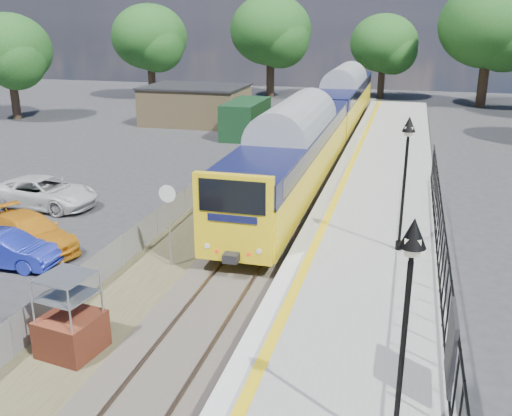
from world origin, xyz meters
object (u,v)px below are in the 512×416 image
at_px(car_yellow, 30,233).
at_px(victorian_lamp_south, 409,287).
at_px(car_blue, 6,249).
at_px(victorian_lamp_north, 407,153).
at_px(train, 326,116).
at_px(brick_plinth, 70,316).
at_px(speed_sign, 168,211).
at_px(car_white, 44,192).

bearing_deg(car_yellow, victorian_lamp_south, -96.68).
height_order(car_blue, car_yellow, car_yellow).
height_order(victorian_lamp_south, victorian_lamp_north, same).
bearing_deg(train, car_blue, -111.17).
distance_m(victorian_lamp_south, victorian_lamp_north, 10.00).
distance_m(brick_plinth, speed_sign, 5.85).
bearing_deg(victorian_lamp_north, victorian_lamp_south, -88.85).
bearing_deg(victorian_lamp_north, train, 106.16).
xyz_separation_m(train, car_blue, (-8.24, -21.28, -1.71)).
xyz_separation_m(car_yellow, car_white, (-2.58, 4.67, 0.03)).
height_order(victorian_lamp_south, speed_sign, victorian_lamp_south).
bearing_deg(victorian_lamp_south, victorian_lamp_north, 91.15).
bearing_deg(speed_sign, car_white, 151.43).
bearing_deg(train, victorian_lamp_north, -73.84).
relative_size(brick_plinth, speed_sign, 0.75).
distance_m(train, brick_plinth, 25.85).
distance_m(victorian_lamp_south, car_blue, 15.86).
height_order(brick_plinth, car_yellow, brick_plinth).
bearing_deg(brick_plinth, car_white, 127.43).
height_order(brick_plinth, car_white, brick_plinth).
xyz_separation_m(victorian_lamp_south, car_yellow, (-13.87, 8.55, -3.62)).
xyz_separation_m(victorian_lamp_north, train, (-5.30, 18.29, -1.96)).
bearing_deg(car_white, train, -31.93).
bearing_deg(victorian_lamp_north, car_white, 168.81).
relative_size(train, car_yellow, 8.70).
bearing_deg(car_yellow, train, 1.99).
xyz_separation_m(victorian_lamp_north, speed_sign, (-7.80, -1.62, -2.17)).
distance_m(victorian_lamp_north, car_yellow, 14.22).
distance_m(car_yellow, car_white, 5.33).
height_order(train, car_yellow, train).
bearing_deg(speed_sign, victorian_lamp_south, -45.08).
bearing_deg(brick_plinth, victorian_lamp_north, 42.16).
xyz_separation_m(brick_plinth, speed_sign, (0.34, 5.75, 1.02)).
height_order(victorian_lamp_north, train, victorian_lamp_north).
bearing_deg(car_white, brick_plinth, -138.50).
bearing_deg(brick_plinth, train, 83.68).
distance_m(speed_sign, car_white, 9.84).
bearing_deg(car_blue, brick_plinth, -130.54).
bearing_deg(brick_plinth, car_blue, 140.87).
xyz_separation_m(victorian_lamp_north, brick_plinth, (-8.14, -7.38, -3.19)).
xyz_separation_m(train, brick_plinth, (-2.84, -25.67, -1.24)).
distance_m(victorian_lamp_south, car_white, 21.41).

